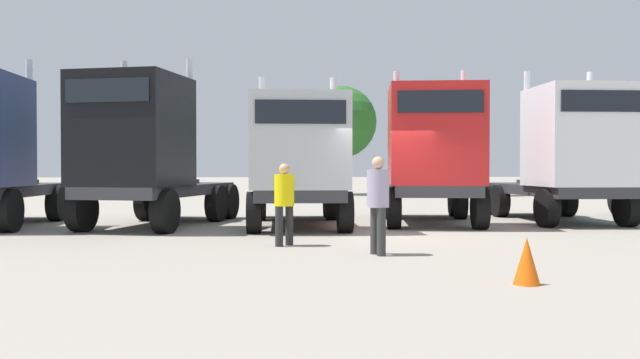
{
  "coord_description": "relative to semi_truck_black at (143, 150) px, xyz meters",
  "views": [
    {
      "loc": [
        -2.92,
        -15.19,
        1.57
      ],
      "look_at": [
        -1.32,
        3.27,
        1.25
      ],
      "focal_mm": 36.23,
      "sensor_mm": 36.0,
      "label": 1
    }
  ],
  "objects": [
    {
      "name": "ground",
      "position": [
        6.06,
        -1.86,
        -2.04
      ],
      "size": [
        200.0,
        200.0,
        0.0
      ],
      "primitive_type": "plane",
      "color": "gray"
    },
    {
      "name": "semi_truck_black",
      "position": [
        0.0,
        0.0,
        0.0
      ],
      "size": [
        4.02,
        6.35,
        4.5
      ],
      "rotation": [
        0.0,
        0.0,
        -1.85
      ],
      "color": "#333338",
      "rests_on": "ground"
    },
    {
      "name": "semi_truck_silver",
      "position": [
        4.02,
        -0.31,
        -0.3
      ],
      "size": [
        2.69,
        6.34,
        3.99
      ],
      "rotation": [
        0.0,
        0.0,
        -1.59
      ],
      "color": "#333338",
      "rests_on": "ground"
    },
    {
      "name": "semi_truck_red",
      "position": [
        7.73,
        0.26,
        -0.09
      ],
      "size": [
        3.37,
        6.08,
        4.34
      ],
      "rotation": [
        0.0,
        0.0,
        -1.72
      ],
      "color": "#333338",
      "rests_on": "ground"
    },
    {
      "name": "semi_truck_white",
      "position": [
        11.75,
        0.52,
        -0.07
      ],
      "size": [
        2.7,
        6.1,
        4.41
      ],
      "rotation": [
        0.0,
        0.0,
        -1.6
      ],
      "color": "#333338",
      "rests_on": "ground"
    },
    {
      "name": "visitor_in_hivis",
      "position": [
        3.54,
        -4.05,
        -1.08
      ],
      "size": [
        0.56,
        0.56,
        1.66
      ],
      "rotation": [
        0.0,
        0.0,
        5.43
      ],
      "color": "#262626",
      "rests_on": "ground"
    },
    {
      "name": "visitor_with_camera",
      "position": [
        5.18,
        -5.56,
        -1.01
      ],
      "size": [
        0.49,
        0.49,
        1.78
      ],
      "rotation": [
        0.0,
        0.0,
        0.27
      ],
      "color": "#323232",
      "rests_on": "ground"
    },
    {
      "name": "traffic_cone_mid",
      "position": [
        6.66,
        -8.67,
        -1.72
      ],
      "size": [
        0.36,
        0.36,
        0.64
      ],
      "primitive_type": "cone",
      "color": "#F2590C",
      "rests_on": "ground"
    },
    {
      "name": "oak_far_left",
      "position": [
        -5.53,
        18.59,
        1.91
      ],
      "size": [
        3.63,
        3.63,
        5.79
      ],
      "color": "#4C3823",
      "rests_on": "ground"
    },
    {
      "name": "oak_far_centre",
      "position": [
        7.68,
        21.16,
        2.27
      ],
      "size": [
        4.31,
        4.31,
        6.49
      ],
      "color": "#4C3823",
      "rests_on": "ground"
    },
    {
      "name": "oak_far_right",
      "position": [
        14.33,
        19.18,
        2.17
      ],
      "size": [
        3.17,
        3.17,
        5.83
      ],
      "color": "#4C3823",
      "rests_on": "ground"
    }
  ]
}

